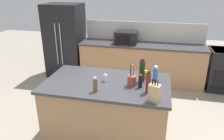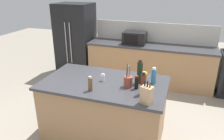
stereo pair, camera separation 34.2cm
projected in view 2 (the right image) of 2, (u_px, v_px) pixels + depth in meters
The scene contains 15 objects.
ground_plane at pixel (105, 135), 3.49m from camera, with size 14.00×14.00×0.00m, color gray.
back_counter_run at pixel (149, 64), 5.16m from camera, with size 2.91×0.66×0.94m.
wall_backsplash at pixel (153, 32), 5.17m from camera, with size 2.87×0.03×0.46m, color beige.
kitchen_island at pixel (105, 110), 3.31m from camera, with size 1.79×1.04×0.94m.
refrigerator at pixel (76, 40), 5.62m from camera, with size 0.89×0.75×1.81m.
microwave at pixel (135, 38), 5.04m from camera, with size 0.52×0.39×0.28m.
knife_block at pixel (147, 95), 2.54m from camera, with size 0.16×0.14×0.29m.
utensil_crock at pixel (128, 81), 2.97m from camera, with size 0.12×0.12×0.32m.
salt_shaker at pixel (103, 77), 3.15m from camera, with size 0.05×0.05×0.11m.
soy_sauce_bottle at pixel (137, 82), 2.91m from camera, with size 0.05×0.05×0.19m.
dish_soap_bottle at pixel (154, 76), 3.05m from camera, with size 0.07×0.07×0.24m.
wine_bottle at pixel (140, 72), 3.05m from camera, with size 0.08×0.08×0.35m.
honey_jar at pixel (144, 76), 3.19m from camera, with size 0.08×0.08×0.12m.
vinegar_bottle at pixel (143, 84), 2.75m from camera, with size 0.06×0.06×0.30m.
pepper_grinder at pixel (90, 84), 2.85m from camera, with size 0.06×0.06×0.20m.
Camera 2 is at (1.03, -2.66, 2.27)m, focal length 35.00 mm.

